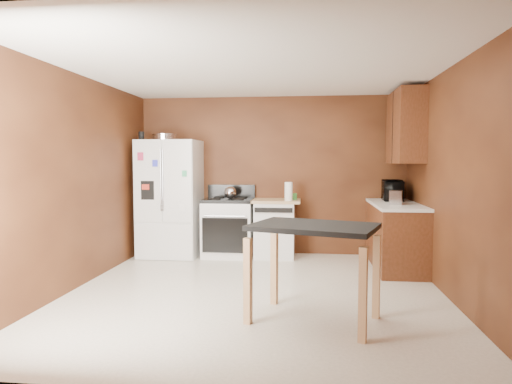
% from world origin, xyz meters
% --- Properties ---
extents(floor, '(4.50, 4.50, 0.00)m').
position_xyz_m(floor, '(0.00, 0.00, 0.00)').
color(floor, silver).
rests_on(floor, ground).
extents(ceiling, '(4.50, 4.50, 0.00)m').
position_xyz_m(ceiling, '(0.00, 0.00, 2.50)').
color(ceiling, white).
rests_on(ceiling, ground).
extents(wall_back, '(4.20, 0.00, 4.20)m').
position_xyz_m(wall_back, '(0.00, 2.25, 1.25)').
color(wall_back, brown).
rests_on(wall_back, ground).
extents(wall_front, '(4.20, 0.00, 4.20)m').
position_xyz_m(wall_front, '(0.00, -2.25, 1.25)').
color(wall_front, brown).
rests_on(wall_front, ground).
extents(wall_left, '(0.00, 4.50, 4.50)m').
position_xyz_m(wall_left, '(-2.10, 0.00, 1.25)').
color(wall_left, brown).
rests_on(wall_left, ground).
extents(wall_right, '(0.00, 4.50, 4.50)m').
position_xyz_m(wall_right, '(2.10, 0.00, 1.25)').
color(wall_right, brown).
rests_on(wall_right, ground).
extents(roasting_pan, '(0.39, 0.39, 0.10)m').
position_xyz_m(roasting_pan, '(-1.61, 1.85, 1.85)').
color(roasting_pan, silver).
rests_on(roasting_pan, refrigerator).
extents(pen_cup, '(0.09, 0.09, 0.13)m').
position_xyz_m(pen_cup, '(-1.98, 1.80, 1.87)').
color(pen_cup, black).
rests_on(pen_cup, refrigerator).
extents(kettle, '(0.19, 0.19, 0.19)m').
position_xyz_m(kettle, '(-0.60, 1.88, 1.00)').
color(kettle, silver).
rests_on(kettle, gas_range).
extents(paper_towel, '(0.15, 0.15, 0.28)m').
position_xyz_m(paper_towel, '(0.30, 1.80, 1.03)').
color(paper_towel, white).
rests_on(paper_towel, dishwasher).
extents(green_canister, '(0.12, 0.12, 0.10)m').
position_xyz_m(green_canister, '(0.37, 1.97, 0.94)').
color(green_canister, green).
rests_on(green_canister, dishwasher).
extents(toaster, '(0.22, 0.29, 0.19)m').
position_xyz_m(toaster, '(1.77, 1.30, 0.99)').
color(toaster, silver).
rests_on(toaster, right_cabinets).
extents(microwave, '(0.36, 0.51, 0.27)m').
position_xyz_m(microwave, '(1.83, 1.88, 1.04)').
color(microwave, black).
rests_on(microwave, right_cabinets).
extents(refrigerator, '(0.90, 0.80, 1.80)m').
position_xyz_m(refrigerator, '(-1.55, 1.86, 0.90)').
color(refrigerator, white).
rests_on(refrigerator, ground).
extents(gas_range, '(0.76, 0.68, 1.10)m').
position_xyz_m(gas_range, '(-0.64, 1.92, 0.46)').
color(gas_range, white).
rests_on(gas_range, ground).
extents(dishwasher, '(0.78, 0.63, 0.89)m').
position_xyz_m(dishwasher, '(0.08, 1.95, 0.45)').
color(dishwasher, white).
rests_on(dishwasher, ground).
extents(right_cabinets, '(0.63, 1.58, 2.45)m').
position_xyz_m(right_cabinets, '(1.84, 1.48, 0.91)').
color(right_cabinets, brown).
rests_on(right_cabinets, ground).
extents(island, '(1.28, 1.04, 0.91)m').
position_xyz_m(island, '(0.64, -0.83, 0.76)').
color(island, black).
rests_on(island, ground).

